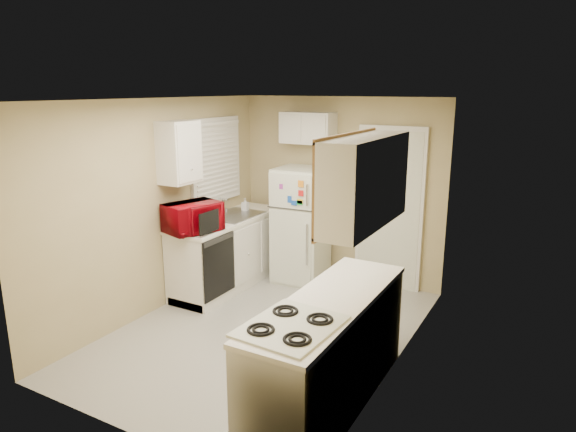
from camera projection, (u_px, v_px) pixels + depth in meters
The scene contains 19 objects.
floor at pixel (265, 331), 5.44m from camera, with size 3.80×3.80×0.00m, color #B3B1A9.
ceiling at pixel (262, 99), 4.85m from camera, with size 3.80×3.80×0.00m, color white.
wall_left at pixel (159, 206), 5.81m from camera, with size 3.80×3.80×0.00m, color tan.
wall_right at pixel (400, 242), 4.48m from camera, with size 3.80×3.80×0.00m, color tan.
wall_back at pixel (340, 190), 6.75m from camera, with size 2.80×2.80×0.00m, color tan.
wall_front at pixel (119, 283), 3.54m from camera, with size 2.80×2.80×0.00m, color tan.
left_counter at pixel (229, 252), 6.61m from camera, with size 0.60×1.80×0.90m, color silver.
dishwasher at pixel (219, 266), 5.95m from camera, with size 0.03×0.58×0.72m, color black.
sink at pixel (234, 219), 6.64m from camera, with size 0.54×0.74×0.16m, color gray.
microwave at pixel (193, 219), 5.86m from camera, with size 0.34×0.61×0.40m, color maroon.
soap_bottle at pixel (245, 204), 6.85m from camera, with size 0.08×0.08×0.17m, color white.
window_blinds at pixel (216, 160), 6.58m from camera, with size 0.10×0.98×1.08m, color silver.
upper_cabinet_left at pixel (179, 152), 5.77m from camera, with size 0.30×0.45×0.70m, color silver.
refrigerator at pixel (301, 225), 6.70m from camera, with size 0.62×0.61×1.51m, color silver.
cabinet_over_fridge at pixel (308, 128), 6.62m from camera, with size 0.70×0.30×0.40m, color silver.
interior_door at pixel (389, 210), 6.43m from camera, with size 0.86×0.06×2.08m, color silver.
right_counter at pixel (329, 351), 4.13m from camera, with size 0.60×2.00×0.90m, color silver.
stove at pixel (291, 387), 3.67m from camera, with size 0.58×0.71×0.87m, color silver.
upper_cabinet_right at pixel (366, 182), 3.99m from camera, with size 0.30×1.20×0.70m, color silver.
Camera 1 is at (2.63, -4.23, 2.52)m, focal length 32.00 mm.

